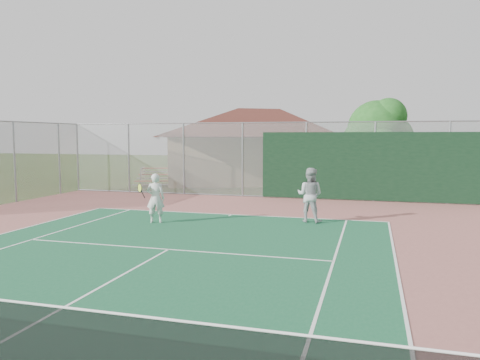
# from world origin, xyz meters

# --- Properties ---
(back_fence) EXTENTS (20.08, 0.11, 3.53)m
(back_fence) POSITION_xyz_m (2.11, 16.98, 1.67)
(back_fence) COLOR gray
(back_fence) RESTS_ON ground
(side_fence_left) EXTENTS (0.08, 9.00, 3.50)m
(side_fence_left) POSITION_xyz_m (-10.00, 12.50, 1.75)
(side_fence_left) COLOR gray
(side_fence_left) RESTS_ON ground
(clubhouse) EXTENTS (14.66, 12.29, 5.39)m
(clubhouse) POSITION_xyz_m (-2.00, 24.89, 2.74)
(clubhouse) COLOR tan
(clubhouse) RESTS_ON ground
(bleachers) EXTENTS (3.30, 2.49, 1.04)m
(bleachers) POSITION_xyz_m (-6.68, 20.32, 0.55)
(bleachers) COLOR #9D3D24
(bleachers) RESTS_ON ground
(tree) EXTENTS (3.40, 3.22, 4.74)m
(tree) POSITION_xyz_m (5.15, 20.09, 3.11)
(tree) COLOR #332212
(tree) RESTS_ON ground
(player_white_front) EXTENTS (0.90, 0.70, 1.64)m
(player_white_front) POSITION_xyz_m (-1.95, 9.66, 0.83)
(player_white_front) COLOR silver
(player_white_front) RESTS_ON ground
(player_grey_back) EXTENTS (1.00, 0.84, 1.81)m
(player_grey_back) POSITION_xyz_m (2.94, 11.20, 0.91)
(player_grey_back) COLOR #ACAEB1
(player_grey_back) RESTS_ON ground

